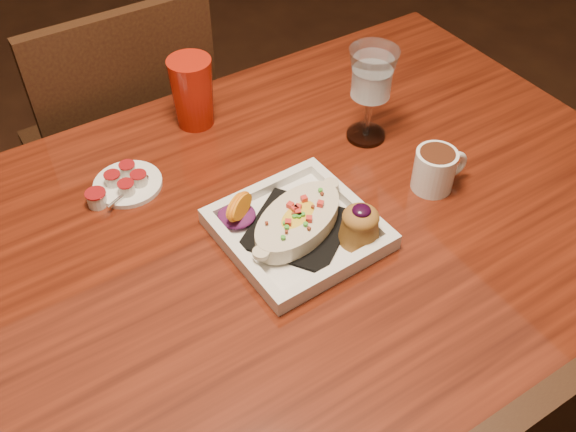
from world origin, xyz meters
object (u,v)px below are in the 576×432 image
chair_far (128,150)px  plate (305,225)px  goblet (372,79)px  red_tumbler (192,92)px  coffee_mug (436,168)px  table (251,275)px  saucer (127,183)px

chair_far → plate: bearing=96.8°
goblet → red_tumbler: goblet is taller
plate → coffee_mug: bearing=-6.8°
coffee_mug → plate: bearing=-175.0°
coffee_mug → red_tumbler: size_ratio=0.73×
table → saucer: saucer is taller
table → red_tumbler: 0.38m
chair_far → red_tumbler: bearing=103.6°
coffee_mug → red_tumbler: bearing=133.9°
coffee_mug → saucer: 0.55m
table → red_tumbler: (0.07, 0.33, 0.17)m
chair_far → saucer: bearing=73.4°
plate → goblet: 0.31m
saucer → red_tumbler: (0.19, 0.11, 0.06)m
chair_far → goblet: bearing=122.7°
coffee_mug → goblet: 0.20m
coffee_mug → red_tumbler: red_tumbler is taller
goblet → saucer: bearing=165.8°
table → red_tumbler: bearing=77.9°
plate → goblet: size_ratio=1.31×
chair_far → saucer: size_ratio=7.54×
coffee_mug → goblet: bearing=103.9°
goblet → red_tumbler: (-0.26, 0.22, -0.06)m
table → goblet: size_ratio=7.86×
coffee_mug → saucer: size_ratio=0.84×
red_tumbler → saucer: bearing=-150.6°
chair_far → goblet: goblet is taller
plate → red_tumbler: red_tumbler is taller
table → saucer: bearing=117.9°
plate → coffee_mug: (0.26, -0.02, 0.02)m
chair_far → coffee_mug: chair_far is taller
coffee_mug → red_tumbler: 0.49m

